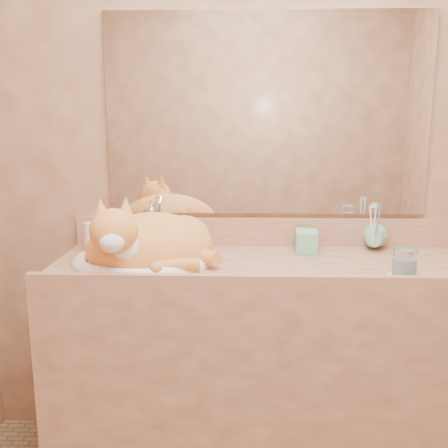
{
  "coord_description": "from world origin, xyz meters",
  "views": [
    {
      "loc": [
        -0.11,
        -1.07,
        1.35
      ],
      "look_at": [
        -0.17,
        0.7,
        1.0
      ],
      "focal_mm": 40.0,
      "sensor_mm": 36.0,
      "label": 1
    }
  ],
  "objects_px": {
    "water_glass": "(405,263)",
    "sink_basin": "(142,242)",
    "vanity_counter": "(267,368)",
    "toothbrush_cup": "(374,241)",
    "cat": "(147,241)",
    "soap_dispenser": "(308,232)"
  },
  "relations": [
    {
      "from": "water_glass",
      "to": "sink_basin",
      "type": "bearing_deg",
      "value": 169.16
    },
    {
      "from": "vanity_counter",
      "to": "toothbrush_cup",
      "type": "distance_m",
      "value": 0.66
    },
    {
      "from": "vanity_counter",
      "to": "sink_basin",
      "type": "relative_size",
      "value": 3.16
    },
    {
      "from": "sink_basin",
      "to": "toothbrush_cup",
      "type": "height_order",
      "value": "sink_basin"
    },
    {
      "from": "sink_basin",
      "to": "toothbrush_cup",
      "type": "relative_size",
      "value": 5.01
    },
    {
      "from": "vanity_counter",
      "to": "water_glass",
      "type": "height_order",
      "value": "water_glass"
    },
    {
      "from": "cat",
      "to": "soap_dispenser",
      "type": "xyz_separation_m",
      "value": [
        0.6,
        0.13,
        0.01
      ]
    },
    {
      "from": "toothbrush_cup",
      "to": "sink_basin",
      "type": "bearing_deg",
      "value": -168.68
    },
    {
      "from": "cat",
      "to": "toothbrush_cup",
      "type": "height_order",
      "value": "cat"
    },
    {
      "from": "toothbrush_cup",
      "to": "vanity_counter",
      "type": "bearing_deg",
      "value": -159.59
    },
    {
      "from": "vanity_counter",
      "to": "toothbrush_cup",
      "type": "relative_size",
      "value": 15.84
    },
    {
      "from": "vanity_counter",
      "to": "sink_basin",
      "type": "height_order",
      "value": "sink_basin"
    },
    {
      "from": "toothbrush_cup",
      "to": "water_glass",
      "type": "distance_m",
      "value": 0.35
    },
    {
      "from": "toothbrush_cup",
      "to": "water_glass",
      "type": "height_order",
      "value": "water_glass"
    },
    {
      "from": "sink_basin",
      "to": "soap_dispenser",
      "type": "height_order",
      "value": "soap_dispenser"
    },
    {
      "from": "soap_dispenser",
      "to": "water_glass",
      "type": "xyz_separation_m",
      "value": [
        0.28,
        -0.29,
        -0.04
      ]
    },
    {
      "from": "sink_basin",
      "to": "cat",
      "type": "height_order",
      "value": "cat"
    },
    {
      "from": "cat",
      "to": "water_glass",
      "type": "bearing_deg",
      "value": -26.73
    },
    {
      "from": "cat",
      "to": "soap_dispenser",
      "type": "relative_size",
      "value": 2.51
    },
    {
      "from": "cat",
      "to": "soap_dispenser",
      "type": "distance_m",
      "value": 0.62
    },
    {
      "from": "cat",
      "to": "sink_basin",
      "type": "bearing_deg",
      "value": 133.61
    },
    {
      "from": "vanity_counter",
      "to": "cat",
      "type": "xyz_separation_m",
      "value": [
        -0.45,
        -0.03,
        0.51
      ]
    }
  ]
}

